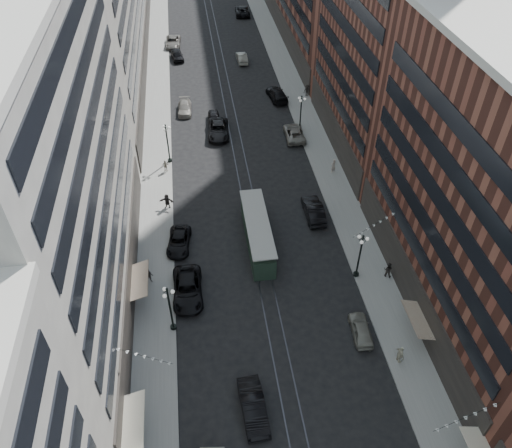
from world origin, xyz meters
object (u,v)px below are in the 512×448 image
car_11 (294,133)px  pedestrian_9 (307,90)px  lamppost_sw_mid (168,142)px  pedestrian_4 (400,355)px  car_9 (177,55)px  car_14 (242,58)px  pedestrian_2 (149,276)px  car_extra_0 (242,11)px  car_extra_2 (218,130)px  car_8 (185,108)px  lamppost_se_far (360,255)px  car_4 (361,329)px  car_13 (214,118)px  car_extra_1 (173,42)px  pedestrian_8 (333,166)px  lamppost_sw_far (170,308)px  lamppost_se_mid (301,113)px  car_5 (253,407)px  car_2 (188,289)px  car_7 (179,241)px  pedestrian_7 (388,270)px  pedestrian_5 (167,201)px  streetcar (257,234)px  car_12 (277,94)px  pedestrian_6 (166,166)px  car_10 (314,210)px

car_11 → pedestrian_9: 12.43m
lamppost_sw_mid → pedestrian_4: lamppost_sw_mid is taller
car_9 → car_14: 11.67m
pedestrian_2 → car_11: size_ratio=0.30×
car_extra_0 → car_extra_2: 48.57m
pedestrian_2 → car_8: pedestrian_2 is taller
lamppost_se_far → pedestrian_9: 38.49m
car_4 → pedestrian_2: size_ratio=2.44×
lamppost_sw_mid → car_13: lamppost_sw_mid is taller
car_extra_1 → pedestrian_8: bearing=-62.6°
lamppost_sw_far → lamppost_se_mid: size_ratio=1.00×
car_5 → car_13: 45.43m
pedestrian_2 → car_11: (19.55, 24.68, -0.21)m
car_2 → car_7: bearing=96.2°
lamppost_sw_mid → pedestrian_7: (21.46, -23.51, -2.05)m
lamppost_se_far → pedestrian_5: 23.22m
car_8 → pedestrian_2: bearing=-95.1°
car_7 → car_14: (12.27, 45.85, 0.10)m
streetcar → car_13: bearing=95.8°
pedestrian_2 → car_12: size_ratio=0.29×
lamppost_sw_far → car_extra_2: size_ratio=0.90×
streetcar → pedestrian_6: bearing=123.5°
lamppost_sw_far → car_11: size_ratio=0.99×
car_10 → pedestrian_7: (5.24, -10.25, 0.15)m
car_extra_1 → car_8: bearing=-83.6°
lamppost_se_far → car_13: size_ratio=1.33×
car_extra_1 → car_extra_2: bearing=-76.5°
car_7 → pedestrian_8: pedestrian_8 is taller
lamppost_se_far → car_9: 57.96m
pedestrian_9 → lamppost_se_mid: bearing=-124.6°
car_5 → car_9: bearing=89.9°
lamppost_sw_mid → car_14: (13.07, 29.73, -2.31)m
car_14 → pedestrian_7: pedestrian_7 is taller
car_12 → pedestrian_8: size_ratio=3.03×
lamppost_se_mid → pedestrian_9: bearing=72.2°
car_8 → car_extra_2: car_extra_2 is taller
car_9 → car_10: car_10 is taller
streetcar → pedestrian_9: size_ratio=5.95×
car_2 → car_5: car_5 is taller
car_8 → car_9: size_ratio=1.05×
car_8 → car_11: 17.67m
pedestrian_4 → car_extra_2: size_ratio=0.32×
streetcar → car_7: size_ratio=2.24×
streetcar → car_extra_0: bearing=84.5°
pedestrian_4 → pedestrian_6: size_ratio=1.21×
pedestrian_7 → pedestrian_9: (0.24, 38.80, 0.04)m
pedestrian_5 → pedestrian_8: size_ratio=0.95×
pedestrian_4 → car_14: 63.24m
pedestrian_2 → pedestrian_4: size_ratio=0.87×
car_7 → car_13: 26.15m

